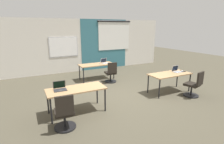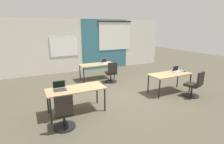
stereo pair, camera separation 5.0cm
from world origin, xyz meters
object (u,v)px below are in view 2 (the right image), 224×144
(chair_far_right, at_px, (111,74))
(laptop_near_left_end, at_px, (60,88))
(laptop_far_right, at_px, (105,62))
(mouse_far_right, at_px, (100,63))
(desk_near_right, at_px, (170,75))
(mouse_near_right_end, at_px, (183,71))
(laptop_near_right_end, at_px, (177,71))
(desk_near_left, at_px, (76,90))
(chair_near_right_end, at_px, (194,86))
(desk_far_center, at_px, (97,65))
(chair_near_left_end, at_px, (64,115))

(chair_far_right, distance_m, laptop_near_left_end, 3.22)
(laptop_far_right, relative_size, mouse_far_right, 3.36)
(desk_near_right, relative_size, mouse_near_right_end, 15.41)
(chair_far_right, bearing_deg, mouse_far_right, -66.43)
(mouse_near_right_end, bearing_deg, laptop_far_right, 125.59)
(laptop_far_right, bearing_deg, chair_far_right, -104.24)
(desk_near_right, relative_size, laptop_near_left_end, 4.71)
(laptop_near_right_end, height_order, chair_far_right, laptop_near_right_end)
(mouse_far_right, bearing_deg, desk_near_left, -124.16)
(mouse_near_right_end, relative_size, chair_near_right_end, 0.11)
(desk_near_left, relative_size, laptop_near_left_end, 4.71)
(desk_near_left, height_order, desk_near_right, same)
(laptop_near_left_end, bearing_deg, laptop_near_right_end, 1.52)
(laptop_near_right_end, xyz_separation_m, laptop_near_left_end, (-4.32, 0.03, -0.00))
(desk_far_center, xyz_separation_m, chair_far_right, (0.36, -0.76, -0.28))
(desk_far_center, relative_size, laptop_far_right, 4.24)
(laptop_far_right, relative_size, laptop_near_left_end, 1.11)
(desk_near_left, bearing_deg, mouse_near_right_end, 0.31)
(desk_near_left, relative_size, laptop_near_right_end, 4.58)
(desk_near_left, xyz_separation_m, laptop_near_left_end, (-0.42, 0.09, 0.11))
(chair_near_right_end, bearing_deg, desk_far_center, -71.69)
(desk_far_center, height_order, laptop_near_right_end, laptop_near_right_end)
(laptop_near_right_end, bearing_deg, laptop_near_left_end, 175.35)
(desk_near_right, relative_size, chair_far_right, 1.74)
(desk_far_center, distance_m, mouse_near_right_end, 3.68)
(desk_near_left, xyz_separation_m, chair_near_left_end, (-0.49, -0.71, -0.28))
(mouse_far_right, relative_size, chair_far_right, 0.12)
(desk_near_left, xyz_separation_m, desk_near_right, (3.50, 0.00, 0.00))
(laptop_near_right_end, distance_m, chair_near_left_end, 4.48)
(desk_near_left, bearing_deg, mouse_far_right, 55.84)
(mouse_far_right, bearing_deg, laptop_near_left_end, -130.55)
(chair_near_left_end, bearing_deg, mouse_near_right_end, -165.28)
(laptop_far_right, bearing_deg, laptop_near_left_end, -143.58)
(chair_near_right_end, relative_size, chair_near_left_end, 1.00)
(desk_far_center, distance_m, laptop_far_right, 0.43)
(desk_far_center, height_order, mouse_far_right, mouse_far_right)
(chair_near_left_end, bearing_deg, chair_far_right, -127.63)
(mouse_near_right_end, distance_m, chair_near_left_end, 4.73)
(desk_near_left, bearing_deg, laptop_near_right_end, 0.87)
(desk_near_right, bearing_deg, laptop_far_right, 115.39)
(mouse_near_right_end, bearing_deg, desk_near_left, -179.69)
(laptop_near_left_end, height_order, chair_near_left_end, laptop_near_left_end)
(mouse_near_right_end, distance_m, laptop_far_right, 3.43)
(desk_far_center, relative_size, laptop_near_left_end, 4.71)
(desk_near_left, distance_m, chair_near_left_end, 0.91)
(laptop_far_right, bearing_deg, desk_near_left, -137.66)
(mouse_far_right, distance_m, laptop_near_left_end, 3.57)
(chair_far_right, xyz_separation_m, laptop_near_left_end, (-2.53, -1.95, 0.39))
(desk_near_left, relative_size, chair_far_right, 1.74)
(laptop_near_left_end, bearing_deg, desk_far_center, 53.27)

